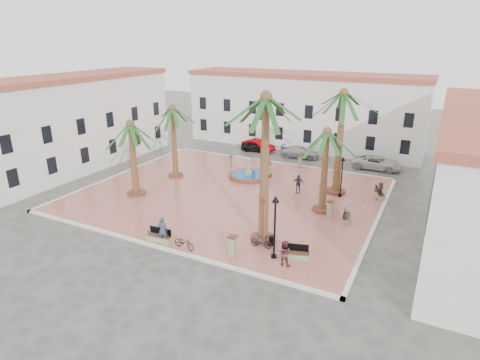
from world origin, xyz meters
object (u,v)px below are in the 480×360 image
(palm_sw, at_px, (131,133))
(pedestrian_north, at_px, (231,160))
(bicycle_b, at_px, (261,241))
(pedestrian_fountain_a, at_px, (270,168))
(pedestrian_fountain_b, at_px, (298,184))
(car_black, at_px, (256,146))
(bollard_se, at_px, (232,245))
(palm_s, at_px, (266,113))
(cyclist_a, at_px, (163,230))
(lamppost_e, at_px, (342,170))
(cyclist_b, at_px, (285,253))
(palm_ne, at_px, (343,104))
(palm_nw, at_px, (173,116))
(bicycle_a, at_px, (184,242))
(palm_e, at_px, (327,142))
(bollard_e, at_px, (330,209))
(litter_bin, at_px, (272,241))
(pedestrian_east, at_px, (380,190))
(fountain, at_px, (248,175))
(bench_ne, at_px, (380,194))
(bench_s, at_px, (159,238))
(bench_e, at_px, (346,218))
(lamppost_s, at_px, (275,216))
(bollard_n, at_px, (300,161))
(car_silver, at_px, (300,152))
(car_red, at_px, (258,145))
(car_white, at_px, (377,163))

(palm_sw, relative_size, pedestrian_north, 4.46)
(bicycle_b, distance_m, pedestrian_fountain_a, 14.96)
(pedestrian_fountain_b, relative_size, pedestrian_north, 1.14)
(car_black, bearing_deg, bollard_se, -165.98)
(palm_s, bearing_deg, cyclist_a, -149.99)
(lamppost_e, relative_size, cyclist_b, 2.21)
(palm_ne, relative_size, bollard_se, 6.71)
(palm_nw, xyz_separation_m, palm_sw, (-0.25, -5.76, -0.58))
(palm_s, bearing_deg, palm_ne, 79.09)
(bicycle_a, relative_size, cyclist_b, 1.00)
(palm_e, height_order, bicycle_b, palm_e)
(bollard_e, relative_size, car_black, 0.37)
(litter_bin, relative_size, cyclist_b, 0.42)
(cyclist_b, distance_m, pedestrian_east, 14.61)
(fountain, xyz_separation_m, palm_s, (6.78, -11.55, 8.74))
(palm_ne, distance_m, bollard_e, 9.31)
(palm_nw, bearing_deg, cyclist_b, -34.07)
(cyclist_a, distance_m, pedestrian_fountain_a, 16.48)
(fountain, bearing_deg, palm_s, -59.59)
(palm_nw, distance_m, bench_ne, 20.85)
(bench_s, height_order, bench_e, bench_s)
(palm_sw, xyz_separation_m, bench_s, (7.47, -6.25, -5.42))
(palm_e, bearing_deg, lamppost_s, -94.24)
(bench_s, distance_m, bollard_n, 21.02)
(lamppost_s, bearing_deg, cyclist_a, -167.74)
(car_silver, bearing_deg, palm_e, -159.48)
(palm_sw, xyz_separation_m, pedestrian_east, (19.92, 9.02, -4.89))
(pedestrian_fountain_a, bearing_deg, bollard_n, 52.67)
(pedestrian_fountain_a, bearing_deg, palm_s, -83.67)
(car_red, bearing_deg, bicycle_b, -142.73)
(palm_nw, distance_m, pedestrian_north, 8.48)
(car_black, bearing_deg, car_red, -32.30)
(pedestrian_fountain_b, bearing_deg, fountain, 153.51)
(bollard_se, distance_m, car_white, 24.34)
(bench_e, distance_m, bicycle_b, 8.09)
(car_red, bearing_deg, bicycle_a, -154.30)
(palm_e, bearing_deg, bollard_e, -47.18)
(palm_sw, height_order, bicycle_a, palm_sw)
(lamppost_e, xyz_separation_m, bollard_e, (0.33, -4.79, -1.80))
(palm_sw, distance_m, pedestrian_north, 12.73)
(lamppost_e, relative_size, car_red, 0.86)
(bicycle_a, relative_size, car_black, 0.45)
(palm_s, xyz_separation_m, bollard_se, (-0.94, -2.84, -8.28))
(bench_e, relative_size, bicycle_b, 1.06)
(palm_s, xyz_separation_m, palm_e, (2.24, 6.90, -3.16))
(car_red, bearing_deg, lamppost_s, -141.02)
(car_red, height_order, car_silver, car_red)
(palm_sw, height_order, lamppost_e, palm_sw)
(car_red, bearing_deg, lamppost_e, -118.01)
(palm_s, xyz_separation_m, bench_s, (-6.41, -3.48, -8.74))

